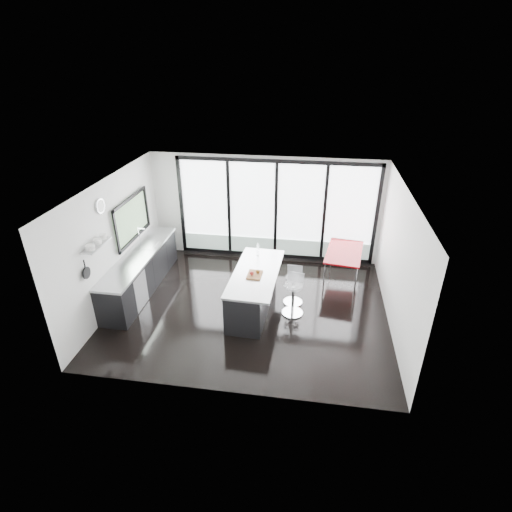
% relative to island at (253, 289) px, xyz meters
% --- Properties ---
extents(floor, '(6.00, 5.00, 0.00)m').
position_rel_island_xyz_m(floor, '(-0.07, -0.03, -0.46)').
color(floor, black).
rests_on(floor, ground).
extents(ceiling, '(6.00, 5.00, 0.00)m').
position_rel_island_xyz_m(ceiling, '(-0.07, -0.03, 2.34)').
color(ceiling, white).
rests_on(ceiling, wall_back).
extents(wall_back, '(6.00, 0.09, 2.80)m').
position_rel_island_xyz_m(wall_back, '(0.21, 2.44, 0.81)').
color(wall_back, silver).
rests_on(wall_back, ground).
extents(wall_front, '(6.00, 0.00, 2.80)m').
position_rel_island_xyz_m(wall_front, '(-0.07, -2.53, 0.94)').
color(wall_front, silver).
rests_on(wall_front, ground).
extents(wall_left, '(0.26, 5.00, 2.80)m').
position_rel_island_xyz_m(wall_left, '(-3.04, 0.24, 1.10)').
color(wall_left, silver).
rests_on(wall_left, ground).
extents(wall_right, '(0.00, 5.00, 2.80)m').
position_rel_island_xyz_m(wall_right, '(2.93, -0.03, 0.94)').
color(wall_right, silver).
rests_on(wall_right, ground).
extents(counter_cabinets, '(0.69, 3.24, 1.36)m').
position_rel_island_xyz_m(counter_cabinets, '(-2.74, 0.37, -0.00)').
color(counter_cabinets, black).
rests_on(counter_cabinets, floor).
extents(island, '(1.03, 2.28, 1.19)m').
position_rel_island_xyz_m(island, '(0.00, 0.00, 0.00)').
color(island, black).
rests_on(island, floor).
extents(bar_stool_near, '(0.56, 0.56, 0.73)m').
position_rel_island_xyz_m(bar_stool_near, '(0.90, -0.11, -0.10)').
color(bar_stool_near, silver).
rests_on(bar_stool_near, floor).
extents(bar_stool_far, '(0.45, 0.45, 0.69)m').
position_rel_island_xyz_m(bar_stool_far, '(0.88, 0.30, -0.12)').
color(bar_stool_far, silver).
rests_on(bar_stool_far, floor).
extents(red_table, '(1.02, 1.54, 0.77)m').
position_rel_island_xyz_m(red_table, '(2.01, 1.55, -0.08)').
color(red_table, maroon).
rests_on(red_table, floor).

